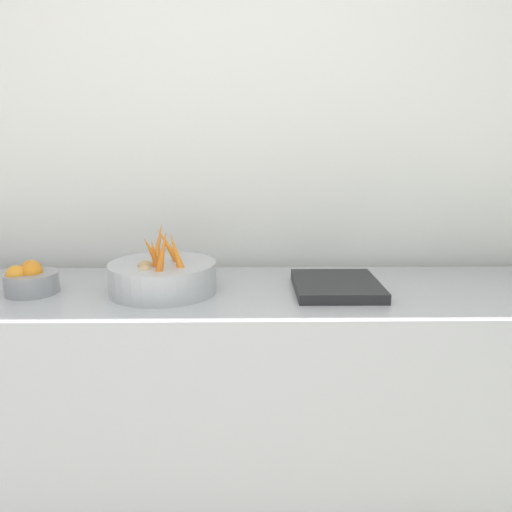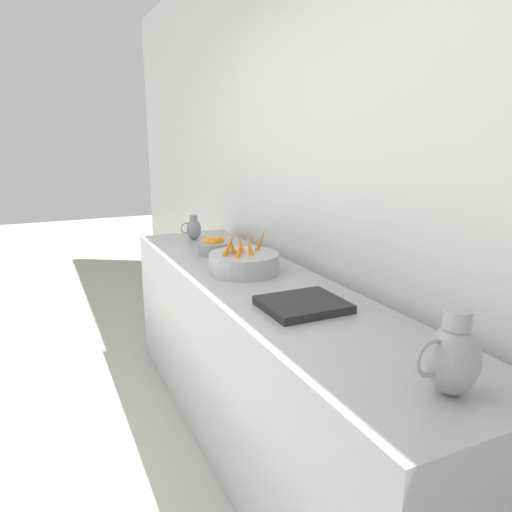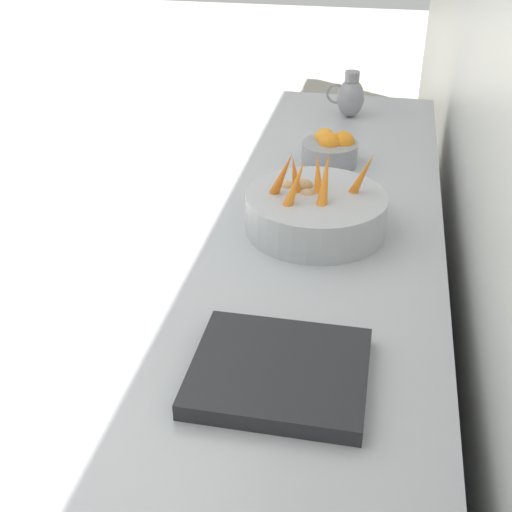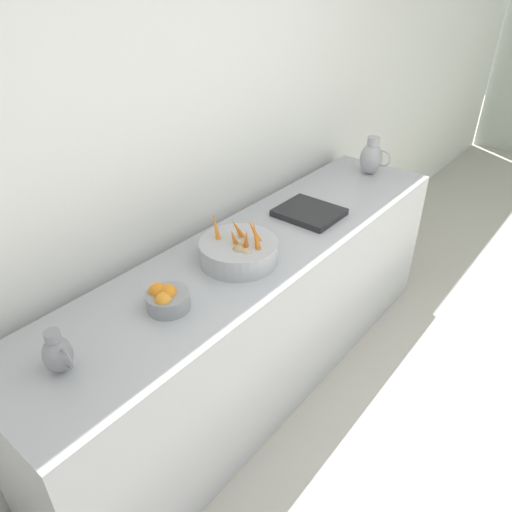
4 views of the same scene
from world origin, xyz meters
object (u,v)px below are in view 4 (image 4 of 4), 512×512
(vegetable_colander, at_px, (239,251))
(metal_pitcher_tall, at_px, (372,158))
(orange_bowl, at_px, (166,299))
(metal_pitcher_short, at_px, (58,353))

(vegetable_colander, distance_m, metal_pitcher_tall, 1.40)
(orange_bowl, bearing_deg, vegetable_colander, 90.68)
(vegetable_colander, relative_size, metal_pitcher_tall, 1.50)
(vegetable_colander, bearing_deg, metal_pitcher_tall, 91.33)
(metal_pitcher_tall, bearing_deg, vegetable_colander, -88.67)
(metal_pitcher_tall, bearing_deg, orange_bowl, -88.83)
(vegetable_colander, bearing_deg, metal_pitcher_short, -91.19)
(orange_bowl, height_order, metal_pitcher_tall, metal_pitcher_tall)
(orange_bowl, bearing_deg, metal_pitcher_short, -93.03)
(vegetable_colander, xyz_separation_m, metal_pitcher_short, (-0.02, -0.94, 0.02))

